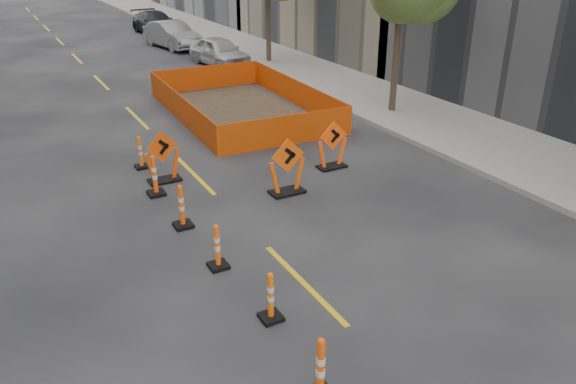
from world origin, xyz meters
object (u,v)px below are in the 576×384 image
channelizer_4 (271,296)px  channelizer_5 (217,246)px  channelizer_7 (155,175)px  channelizer_8 (140,152)px  chevron_sign_center (287,166)px  channelizer_3 (320,370)px  chevron_sign_left (162,156)px  chevron_sign_right (332,145)px  parked_car_near (220,51)px  channelizer_6 (182,206)px  parked_car_mid (172,35)px  parked_car_far (156,23)px

channelizer_4 → channelizer_5: bearing=94.9°
channelizer_7 → channelizer_8: size_ratio=1.14×
channelizer_8 → chevron_sign_center: bearing=-51.2°
channelizer_3 → chevron_sign_left: size_ratio=0.76×
chevron_sign_right → channelizer_8: bearing=152.8°
channelizer_8 → parked_car_near: bearing=58.2°
channelizer_3 → chevron_sign_right: size_ratio=0.78×
channelizer_3 → chevron_sign_left: (0.42, 8.62, 0.17)m
channelizer_3 → channelizer_6: size_ratio=1.05×
channelizer_4 → channelizer_5: channelizer_5 is taller
chevron_sign_center → parked_car_mid: 21.13m
parked_car_near → channelizer_7: bearing=-125.8°
channelizer_8 → parked_car_mid: 18.51m
chevron_sign_center → parked_car_mid: size_ratio=0.33×
channelizer_6 → chevron_sign_right: 5.06m
channelizer_8 → parked_car_far: parked_car_far is taller
channelizer_3 → chevron_sign_center: bearing=65.2°
channelizer_5 → chevron_sign_center: size_ratio=0.64×
channelizer_4 → channelizer_5: 1.98m
channelizer_3 → channelizer_5: bearing=89.1°
channelizer_4 → parked_car_near: 20.66m
chevron_sign_left → channelizer_4: bearing=-101.6°
channelizer_4 → chevron_sign_left: size_ratio=0.66×
channelizer_4 → parked_car_near: bearing=70.0°
channelizer_6 → parked_car_mid: 22.28m
channelizer_5 → channelizer_8: channelizer_5 is taller
channelizer_5 → chevron_sign_center: 3.78m
channelizer_8 → chevron_sign_left: size_ratio=0.66×
channelizer_4 → parked_car_mid: 26.01m
channelizer_3 → chevron_sign_center: (2.95, 6.37, 0.20)m
channelizer_5 → chevron_sign_left: 4.69m
chevron_sign_center → parked_car_near: chevron_sign_center is taller
parked_car_mid → chevron_sign_right: bearing=-105.2°
parked_car_mid → channelizer_3: bearing=-113.9°
channelizer_3 → parked_car_near: 22.60m
channelizer_4 → chevron_sign_right: chevron_sign_right is taller
parked_car_far → chevron_sign_left: bearing=-110.9°
channelizer_5 → parked_car_mid: size_ratio=0.21×
channelizer_6 → parked_car_near: parked_car_near is taller
channelizer_4 → channelizer_6: size_ratio=0.90×
channelizer_7 → chevron_sign_center: 3.34m
parked_car_near → channelizer_3: bearing=-116.1°
chevron_sign_left → channelizer_6: bearing=-108.6°
channelizer_5 → chevron_sign_left: bearing=85.6°
channelizer_5 → parked_car_far: size_ratio=0.20×
channelizer_6 → parked_car_near: bearing=64.8°
channelizer_4 → parked_car_near: parked_car_near is taller
channelizer_5 → chevron_sign_right: chevron_sign_right is taller
parked_car_far → channelizer_7: bearing=-111.4°
chevron_sign_right → parked_car_far: parked_car_far is taller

